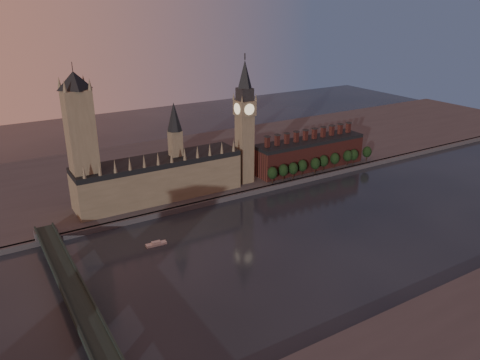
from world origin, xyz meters
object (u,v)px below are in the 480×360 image
at_px(victoria_tower, 81,140).
at_px(westminster_bridge, 81,307).
at_px(big_ben, 245,121).
at_px(river_boat, 156,244).

xyz_separation_m(victoria_tower, westminster_bridge, (-35.00, -117.70, -51.65)).
distance_m(victoria_tower, westminster_bridge, 133.21).
bearing_deg(westminster_bridge, victoria_tower, 73.44).
height_order(big_ben, westminster_bridge, big_ben).
xyz_separation_m(westminster_bridge, river_boat, (60.21, 52.87, -6.40)).
height_order(big_ben, river_boat, big_ben).
bearing_deg(river_boat, westminster_bridge, -134.84).
xyz_separation_m(victoria_tower, river_boat, (25.21, -64.83, -58.05)).
bearing_deg(big_ben, river_boat, -150.28).
relative_size(victoria_tower, big_ben, 1.01).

